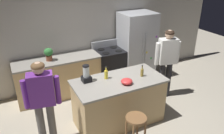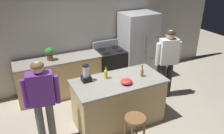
{
  "view_description": "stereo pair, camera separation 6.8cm",
  "coord_description": "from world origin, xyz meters",
  "px_view_note": "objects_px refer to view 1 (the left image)",
  "views": [
    {
      "loc": [
        -1.81,
        -3.3,
        2.97
      ],
      "look_at": [
        0.0,
        0.3,
        1.1
      ],
      "focal_mm": 35.95,
      "sensor_mm": 36.0,
      "label": 1
    },
    {
      "loc": [
        -1.75,
        -3.33,
        2.97
      ],
      "look_at": [
        0.0,
        0.3,
        1.1
      ],
      "focal_mm": 35.95,
      "sensor_mm": 36.0,
      "label": 2
    }
  ],
  "objects_px": {
    "stove_range": "(110,67)",
    "person_by_sink_right": "(167,58)",
    "bottle_vinegar": "(142,72)",
    "kitchen_island": "(119,101)",
    "bar_stool": "(136,124)",
    "mixing_bowl": "(127,81)",
    "potted_plant": "(49,53)",
    "bottle_soda": "(106,74)",
    "refrigerator": "(136,47)",
    "person_by_island_left": "(43,98)",
    "blender_appliance": "(86,75)"
  },
  "relations": [
    {
      "from": "blender_appliance",
      "to": "bottle_soda",
      "type": "height_order",
      "value": "blender_appliance"
    },
    {
      "from": "bar_stool",
      "to": "kitchen_island",
      "type": "bearing_deg",
      "value": 84.11
    },
    {
      "from": "kitchen_island",
      "to": "potted_plant",
      "type": "bearing_deg",
      "value": 122.17
    },
    {
      "from": "kitchen_island",
      "to": "blender_appliance",
      "type": "height_order",
      "value": "blender_appliance"
    },
    {
      "from": "person_by_island_left",
      "to": "person_by_sink_right",
      "type": "height_order",
      "value": "person_by_sink_right"
    },
    {
      "from": "stove_range",
      "to": "bottle_soda",
      "type": "height_order",
      "value": "bottle_soda"
    },
    {
      "from": "person_by_island_left",
      "to": "bottle_vinegar",
      "type": "bearing_deg",
      "value": -0.65
    },
    {
      "from": "bottle_vinegar",
      "to": "kitchen_island",
      "type": "bearing_deg",
      "value": 173.17
    },
    {
      "from": "bottle_vinegar",
      "to": "person_by_sink_right",
      "type": "bearing_deg",
      "value": 23.27
    },
    {
      "from": "refrigerator",
      "to": "potted_plant",
      "type": "relative_size",
      "value": 6.14
    },
    {
      "from": "bottle_vinegar",
      "to": "stove_range",
      "type": "bearing_deg",
      "value": 87.38
    },
    {
      "from": "blender_appliance",
      "to": "bottle_vinegar",
      "type": "relative_size",
      "value": 1.4
    },
    {
      "from": "person_by_sink_right",
      "to": "bar_stool",
      "type": "height_order",
      "value": "person_by_sink_right"
    },
    {
      "from": "refrigerator",
      "to": "potted_plant",
      "type": "distance_m",
      "value": 2.33
    },
    {
      "from": "stove_range",
      "to": "mixing_bowl",
      "type": "distance_m",
      "value": 1.85
    },
    {
      "from": "blender_appliance",
      "to": "bottle_soda",
      "type": "relative_size",
      "value": 1.29
    },
    {
      "from": "person_by_island_left",
      "to": "person_by_sink_right",
      "type": "relative_size",
      "value": 0.97
    },
    {
      "from": "refrigerator",
      "to": "bar_stool",
      "type": "relative_size",
      "value": 2.92
    },
    {
      "from": "blender_appliance",
      "to": "mixing_bowl",
      "type": "distance_m",
      "value": 0.76
    },
    {
      "from": "stove_range",
      "to": "blender_appliance",
      "type": "bearing_deg",
      "value": -130.91
    },
    {
      "from": "potted_plant",
      "to": "bottle_vinegar",
      "type": "relative_size",
      "value": 1.27
    },
    {
      "from": "bar_stool",
      "to": "bottle_vinegar",
      "type": "relative_size",
      "value": 2.67
    },
    {
      "from": "bottle_vinegar",
      "to": "bottle_soda",
      "type": "bearing_deg",
      "value": 161.55
    },
    {
      "from": "person_by_island_left",
      "to": "bar_stool",
      "type": "bearing_deg",
      "value": -28.25
    },
    {
      "from": "stove_range",
      "to": "bottle_vinegar",
      "type": "height_order",
      "value": "bottle_vinegar"
    },
    {
      "from": "refrigerator",
      "to": "bar_stool",
      "type": "xyz_separation_m",
      "value": [
        -1.42,
        -2.26,
        -0.43
      ]
    },
    {
      "from": "person_by_sink_right",
      "to": "bottle_soda",
      "type": "relative_size",
      "value": 6.51
    },
    {
      "from": "bar_stool",
      "to": "blender_appliance",
      "type": "height_order",
      "value": "blender_appliance"
    },
    {
      "from": "bar_stool",
      "to": "mixing_bowl",
      "type": "relative_size",
      "value": 2.89
    },
    {
      "from": "refrigerator",
      "to": "blender_appliance",
      "type": "relative_size",
      "value": 5.56
    },
    {
      "from": "refrigerator",
      "to": "mixing_bowl",
      "type": "distance_m",
      "value": 2.12
    },
    {
      "from": "stove_range",
      "to": "potted_plant",
      "type": "bearing_deg",
      "value": 179.03
    },
    {
      "from": "bottle_soda",
      "to": "mixing_bowl",
      "type": "relative_size",
      "value": 1.17
    },
    {
      "from": "stove_range",
      "to": "blender_appliance",
      "type": "xyz_separation_m",
      "value": [
        -1.12,
        -1.29,
        0.6
      ]
    },
    {
      "from": "kitchen_island",
      "to": "bottle_soda",
      "type": "bearing_deg",
      "value": 139.18
    },
    {
      "from": "kitchen_island",
      "to": "blender_appliance",
      "type": "distance_m",
      "value": 0.87
    },
    {
      "from": "person_by_sink_right",
      "to": "bottle_vinegar",
      "type": "height_order",
      "value": "person_by_sink_right"
    },
    {
      "from": "kitchen_island",
      "to": "bar_stool",
      "type": "relative_size",
      "value": 2.8
    },
    {
      "from": "potted_plant",
      "to": "bottle_vinegar",
      "type": "xyz_separation_m",
      "value": [
        1.45,
        -1.61,
        -0.09
      ]
    },
    {
      "from": "potted_plant",
      "to": "stove_range",
      "type": "bearing_deg",
      "value": -0.97
    },
    {
      "from": "refrigerator",
      "to": "stove_range",
      "type": "xyz_separation_m",
      "value": [
        -0.79,
        0.02,
        -0.43
      ]
    },
    {
      "from": "mixing_bowl",
      "to": "bottle_vinegar",
      "type": "bearing_deg",
      "value": 17.43
    },
    {
      "from": "stove_range",
      "to": "person_by_sink_right",
      "type": "relative_size",
      "value": 0.68
    },
    {
      "from": "kitchen_island",
      "to": "person_by_island_left",
      "type": "xyz_separation_m",
      "value": [
        -1.43,
        -0.04,
        0.5
      ]
    },
    {
      "from": "person_by_island_left",
      "to": "person_by_sink_right",
      "type": "bearing_deg",
      "value": 7.72
    },
    {
      "from": "potted_plant",
      "to": "bottle_soda",
      "type": "xyz_separation_m",
      "value": [
        0.78,
        -1.38,
        -0.08
      ]
    },
    {
      "from": "kitchen_island",
      "to": "refrigerator",
      "type": "bearing_deg",
      "value": 48.19
    },
    {
      "from": "stove_range",
      "to": "bottle_vinegar",
      "type": "bearing_deg",
      "value": -92.62
    },
    {
      "from": "refrigerator",
      "to": "person_by_sink_right",
      "type": "height_order",
      "value": "refrigerator"
    },
    {
      "from": "blender_appliance",
      "to": "bottle_vinegar",
      "type": "height_order",
      "value": "blender_appliance"
    }
  ]
}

